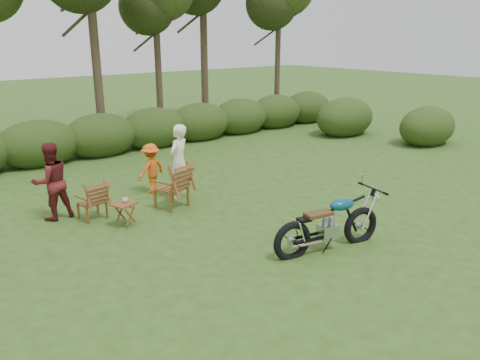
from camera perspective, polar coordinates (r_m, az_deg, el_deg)
ground at (r=9.23m, az=6.23°, el=-7.55°), size 80.00×80.00×0.00m
tree_line at (r=16.89m, az=-17.02°, el=16.40°), size 22.52×11.62×8.14m
motorcycle at (r=9.06m, az=10.52°, el=-8.24°), size 2.33×1.28×1.26m
lawn_chair_right at (r=11.11m, az=-8.28°, el=-3.24°), size 0.90×0.90×1.07m
lawn_chair_left at (r=10.83m, az=-17.43°, el=-4.44°), size 0.66×0.66×0.86m
side_table at (r=10.13m, az=-13.82°, el=-4.09°), size 0.60×0.54×0.51m
cup at (r=10.08m, az=-13.82°, el=-2.37°), size 0.15×0.15×0.10m
adult_a at (r=11.73m, az=-7.31°, el=-2.07°), size 0.79×0.70×1.83m
adult_b at (r=11.08m, az=-21.53°, el=-4.37°), size 0.87×0.70×1.70m
child at (r=12.20m, az=-10.62°, el=-1.47°), size 0.92×0.69×1.27m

